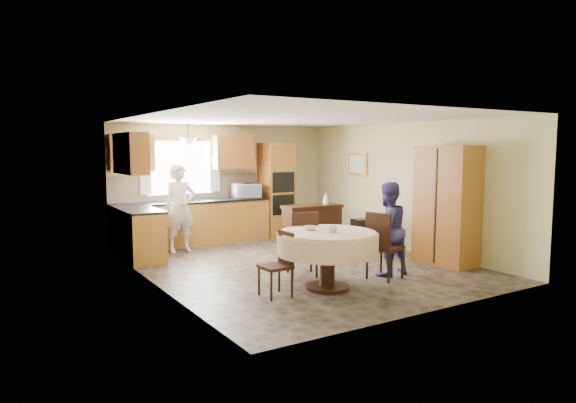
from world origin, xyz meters
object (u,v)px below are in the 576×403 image
at_px(dining_table, 327,244).
at_px(chair_right, 382,243).
at_px(oven_tower, 276,190).
at_px(chair_left, 280,260).
at_px(person_sink, 180,208).
at_px(cupboard, 446,205).
at_px(sideboard, 312,229).
at_px(person_dining, 387,229).
at_px(chair_back, 303,241).

distance_m(dining_table, chair_right, 0.99).
xyz_separation_m(oven_tower, chair_left, (-2.37, -4.10, -0.58)).
bearing_deg(chair_left, person_sink, -179.37).
xyz_separation_m(cupboard, dining_table, (-2.68, -0.20, -0.38)).
relative_size(sideboard, cupboard, 0.57).
relative_size(sideboard, chair_left, 1.34).
bearing_deg(person_sink, chair_left, -89.31).
bearing_deg(person_dining, cupboard, -177.00).
bearing_deg(oven_tower, sideboard, -96.87).
height_order(oven_tower, person_dining, oven_tower).
bearing_deg(cupboard, oven_tower, 105.13).
bearing_deg(sideboard, person_dining, -90.06).
height_order(cupboard, chair_left, cupboard).
relative_size(cupboard, person_dining, 1.38).
distance_m(chair_left, chair_right, 1.76).
xyz_separation_m(oven_tower, dining_table, (-1.61, -4.16, -0.42)).
xyz_separation_m(dining_table, chair_left, (-0.76, 0.06, -0.16)).
distance_m(oven_tower, cupboard, 4.10).
bearing_deg(oven_tower, chair_left, -120.01).
xyz_separation_m(chair_left, person_dining, (2.02, 0.07, 0.26)).
distance_m(oven_tower, person_sink, 2.55).
bearing_deg(dining_table, oven_tower, 68.83).
xyz_separation_m(oven_tower, chair_right, (-0.62, -4.21, -0.48)).
bearing_deg(cupboard, person_sink, 136.22).
bearing_deg(dining_table, cupboard, 4.32).
bearing_deg(oven_tower, person_sink, -167.50).
distance_m(oven_tower, sideboard, 1.86).
relative_size(chair_left, chair_right, 0.84).
relative_size(cupboard, person_sink, 1.21).
distance_m(cupboard, chair_left, 3.49).
height_order(cupboard, person_sink, cupboard).
xyz_separation_m(sideboard, cupboard, (1.28, -2.22, 0.61)).
height_order(sideboard, person_dining, person_dining).
bearing_deg(sideboard, cupboard, -56.61).
bearing_deg(cupboard, sideboard, 119.94).
distance_m(chair_right, person_dining, 0.36).
distance_m(chair_back, person_dining, 1.34).
relative_size(chair_right, person_dining, 0.70).
bearing_deg(chair_back, oven_tower, -92.77).
xyz_separation_m(person_sink, person_dining, (2.13, -3.48, -0.11)).
distance_m(oven_tower, person_dining, 4.06).
xyz_separation_m(cupboard, chair_right, (-1.69, -0.25, -0.45)).
xyz_separation_m(oven_tower, sideboard, (-0.21, -1.74, -0.64)).
distance_m(chair_right, person_sink, 4.11).
relative_size(oven_tower, chair_back, 2.06).
bearing_deg(oven_tower, dining_table, -111.17).
height_order(oven_tower, chair_left, oven_tower).
height_order(cupboard, chair_back, cupboard).
relative_size(chair_left, chair_back, 0.85).
relative_size(dining_table, chair_back, 1.40).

